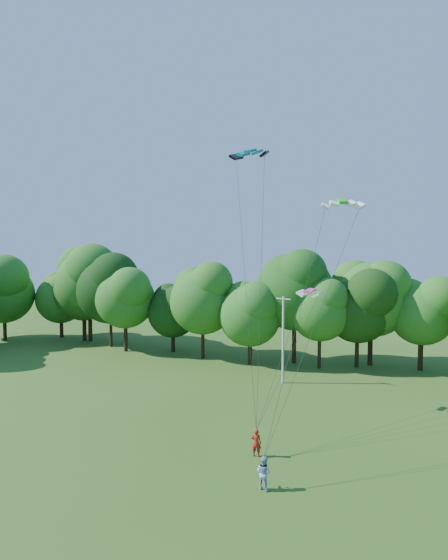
% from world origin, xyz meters
% --- Properties ---
extents(utility_pole, '(1.55, 0.69, 8.20)m').
position_xyz_m(utility_pole, '(-1.03, 28.08, 4.21)').
color(utility_pole, beige).
rests_on(utility_pole, ground).
extents(kite_flyer_left, '(0.66, 0.47, 1.69)m').
position_xyz_m(kite_flyer_left, '(1.12, 12.93, 0.84)').
color(kite_flyer_left, '#A72015').
rests_on(kite_flyer_left, ground).
extents(kite_flyer_right, '(1.01, 0.90, 1.73)m').
position_xyz_m(kite_flyer_right, '(2.57, 9.61, 0.87)').
color(kite_flyer_right, '#99B1D5').
rests_on(kite_flyer_right, ground).
extents(kite_teal, '(3.07, 1.56, 0.58)m').
position_xyz_m(kite_teal, '(-2.09, 21.28, 20.25)').
color(kite_teal, '#04728D').
rests_on(kite_teal, ground).
extents(kite_green, '(2.94, 1.94, 0.53)m').
position_xyz_m(kite_green, '(5.33, 18.02, 15.68)').
color(kite_green, green).
rests_on(kite_green, ground).
extents(kite_pink, '(2.16, 1.50, 0.32)m').
position_xyz_m(kite_pink, '(2.56, 22.02, 9.36)').
color(kite_pink, '#C9377E').
rests_on(kite_pink, ground).
extents(tree_back_west, '(8.69, 8.69, 12.64)m').
position_xyz_m(tree_back_west, '(-31.48, 37.06, 7.89)').
color(tree_back_west, black).
rests_on(tree_back_west, ground).
extents(tree_back_center, '(7.66, 7.66, 11.14)m').
position_xyz_m(tree_back_center, '(4.97, 36.59, 6.95)').
color(tree_back_center, black).
rests_on(tree_back_center, ground).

